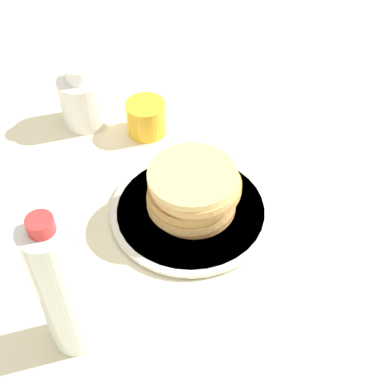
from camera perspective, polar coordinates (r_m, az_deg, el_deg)
ground_plane at (r=0.88m, az=0.17°, el=-2.05°), size 4.00×4.00×0.00m
plate at (r=0.87m, az=-0.00°, el=-2.10°), size 0.26×0.26×0.01m
pancake_stack at (r=0.84m, az=0.04°, el=0.15°), size 0.15×0.15×0.09m
juice_glass at (r=1.01m, az=-4.91°, el=7.88°), size 0.07×0.07×0.06m
cream_jug at (r=1.03m, az=-11.58°, el=9.66°), size 0.08×0.08×0.12m
water_bottle_near at (r=0.67m, az=-13.75°, el=-10.04°), size 0.06×0.06×0.25m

